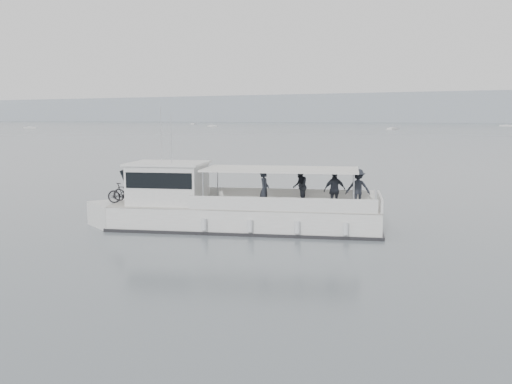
% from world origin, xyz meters
% --- Properties ---
extents(ground, '(1400.00, 1400.00, 0.00)m').
position_xyz_m(ground, '(0.00, 0.00, 0.00)').
color(ground, '#545E62').
rests_on(ground, ground).
extents(tour_boat, '(12.51, 6.44, 5.31)m').
position_xyz_m(tour_boat, '(-2.81, 1.79, 0.87)').
color(tour_boat, white).
rests_on(tour_boat, ground).
extents(moored_fleet, '(406.51, 371.30, 9.15)m').
position_xyz_m(moored_fleet, '(-25.54, 200.22, 0.36)').
color(moored_fleet, white).
rests_on(moored_fleet, ground).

